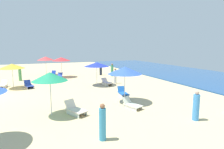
% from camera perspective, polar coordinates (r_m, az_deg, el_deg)
% --- Properties ---
extents(ocean, '(60.00, 12.32, 0.12)m').
position_cam_1_polar(ocean, '(26.14, 27.87, -0.95)').
color(ocean, '#23508A').
rests_on(ocean, ground_plane).
extents(umbrella_0, '(1.96, 1.96, 2.50)m').
position_cam_1_polar(umbrella_0, '(10.95, -18.48, -0.61)').
color(umbrella_0, silver).
rests_on(umbrella_0, ground_plane).
extents(lounge_chair_0_0, '(1.55, 1.21, 0.78)m').
position_cam_1_polar(lounge_chair_0_0, '(11.23, -11.17, -10.44)').
color(lounge_chair_0_0, silver).
rests_on(lounge_chair_0_0, ground_plane).
extents(umbrella_1, '(2.27, 2.27, 2.32)m').
position_cam_1_polar(umbrella_1, '(19.83, -28.26, 2.26)').
color(umbrella_1, silver).
rests_on(umbrella_1, ground_plane).
extents(lounge_chair_1_0, '(1.48, 0.80, 0.70)m').
position_cam_1_polar(lounge_chair_1_0, '(20.75, -30.36, -2.77)').
color(lounge_chair_1_0, silver).
rests_on(lounge_chair_1_0, ground_plane).
extents(lounge_chair_1_1, '(1.55, 0.94, 0.69)m').
position_cam_1_polar(lounge_chair_1_1, '(19.56, -24.12, -2.99)').
color(lounge_chair_1_1, silver).
rests_on(lounge_chair_1_1, ground_plane).
extents(umbrella_2, '(2.50, 2.50, 2.35)m').
position_cam_1_polar(umbrella_2, '(18.84, -4.73, 3.09)').
color(umbrella_2, silver).
rests_on(umbrella_2, ground_plane).
extents(lounge_chair_2_0, '(1.42, 0.95, 0.69)m').
position_cam_1_polar(lounge_chair_2_0, '(19.12, -1.62, -2.46)').
color(lounge_chair_2_0, silver).
rests_on(lounge_chair_2_0, ground_plane).
extents(umbrella_3, '(2.31, 2.31, 2.57)m').
position_cam_1_polar(umbrella_3, '(24.70, -15.27, 4.59)').
color(umbrella_3, silver).
rests_on(umbrella_3, ground_plane).
extents(lounge_chair_3_0, '(1.50, 1.22, 0.73)m').
position_cam_1_polar(lounge_chair_3_0, '(23.64, -16.01, -0.73)').
color(lounge_chair_3_0, silver).
rests_on(lounge_chair_3_0, ground_plane).
extents(lounge_chair_3_1, '(1.52, 1.26, 0.80)m').
position_cam_1_polar(lounge_chair_3_1, '(25.35, -17.89, -0.13)').
color(lounge_chair_3_1, silver).
rests_on(lounge_chair_3_1, ground_plane).
extents(umbrella_4, '(2.34, 2.34, 2.53)m').
position_cam_1_polar(umbrella_4, '(12.88, 3.93, 1.24)').
color(umbrella_4, silver).
rests_on(umbrella_4, ground_plane).
extents(lounge_chair_4_0, '(1.42, 0.73, 0.73)m').
position_cam_1_polar(lounge_chair_4_0, '(14.79, 3.37, -5.69)').
color(lounge_chair_4_0, silver).
rests_on(lounge_chair_4_0, ground_plane).
extents(lounge_chair_4_1, '(1.44, 1.04, 0.65)m').
position_cam_1_polar(lounge_chair_4_1, '(12.17, 5.99, -9.09)').
color(lounge_chair_4_1, silver).
rests_on(lounge_chair_4_1, ground_plane).
extents(umbrella_5, '(2.29, 2.29, 2.58)m').
position_cam_1_polar(umbrella_5, '(27.25, -19.63, 4.67)').
color(umbrella_5, silver).
rests_on(umbrella_5, ground_plane).
extents(beachgoer_0, '(0.44, 0.44, 1.61)m').
position_cam_1_polar(beachgoer_0, '(19.94, 1.01, -0.56)').
color(beachgoer_0, white).
rests_on(beachgoer_0, ground_plane).
extents(beachgoer_1, '(0.42, 0.42, 1.72)m').
position_cam_1_polar(beachgoer_1, '(23.97, -26.31, 0.20)').
color(beachgoer_1, '#509B58').
rests_on(beachgoer_1, ground_plane).
extents(beachgoer_2, '(0.50, 0.50, 1.70)m').
position_cam_1_polar(beachgoer_2, '(24.81, 0.03, 1.29)').
color(beachgoer_2, '#409165').
rests_on(beachgoer_2, ground_plane).
extents(beachgoer_3, '(0.47, 0.47, 1.61)m').
position_cam_1_polar(beachgoer_3, '(10.99, 24.31, -8.93)').
color(beachgoer_3, '#4393E0').
rests_on(beachgoer_3, ground_plane).
extents(beachgoer_4, '(0.36, 0.36, 1.58)m').
position_cam_1_polar(beachgoer_4, '(25.91, -3.46, 1.46)').
color(beachgoer_4, '#1C2234').
rests_on(beachgoer_4, ground_plane).
extents(beachgoer_5, '(0.36, 0.36, 1.58)m').
position_cam_1_polar(beachgoer_5, '(8.04, -2.92, -14.58)').
color(beachgoer_5, '#3890BD').
rests_on(beachgoer_5, ground_plane).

